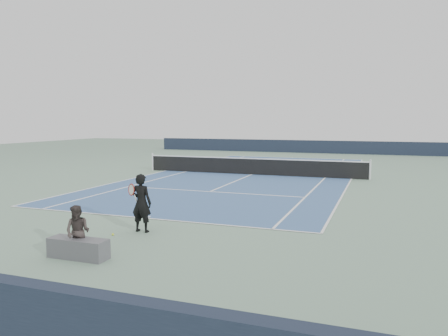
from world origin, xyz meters
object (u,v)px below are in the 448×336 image
(spectator_bench, at_px, (78,240))
(tennis_ball, at_px, (113,234))
(tennis_player, at_px, (141,203))
(tennis_net, at_px, (252,166))

(spectator_bench, bearing_deg, tennis_ball, 101.73)
(spectator_bench, bearing_deg, tennis_player, 87.16)
(tennis_net, bearing_deg, tennis_ball, -89.07)
(tennis_net, height_order, tennis_player, tennis_player)
(spectator_bench, bearing_deg, tennis_net, 92.24)
(tennis_player, xyz_separation_m, spectator_bench, (-0.13, -2.54, -0.39))
(tennis_net, height_order, tennis_ball, tennis_net)
(tennis_player, bearing_deg, spectator_bench, -92.84)
(tennis_ball, xyz_separation_m, spectator_bench, (0.40, -1.91, 0.39))
(tennis_ball, bearing_deg, tennis_net, 90.93)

